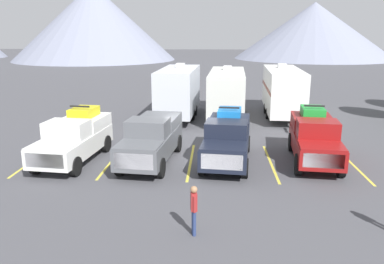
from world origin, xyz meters
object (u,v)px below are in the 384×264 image
at_px(pickup_truck_c, 227,138).
at_px(camper_trailer_a, 179,90).
at_px(person_a, 194,207).
at_px(pickup_truck_d, 314,137).
at_px(pickup_truck_a, 75,137).
at_px(camper_trailer_c, 283,90).
at_px(pickup_truck_b, 152,138).
at_px(camper_trailer_b, 227,91).

bearing_deg(pickup_truck_c, camper_trailer_a, 108.37).
height_order(pickup_truck_c, person_a, pickup_truck_c).
bearing_deg(camper_trailer_a, pickup_truck_d, -51.95).
height_order(pickup_truck_a, camper_trailer_c, camper_trailer_c).
relative_size(pickup_truck_c, pickup_truck_d, 1.04).
xyz_separation_m(pickup_truck_b, person_a, (2.37, -6.89, -0.22)).
relative_size(camper_trailer_b, camper_trailer_c, 1.00).
bearing_deg(camper_trailer_b, camper_trailer_a, -177.22).
distance_m(pickup_truck_b, pickup_truck_d, 7.77).
bearing_deg(pickup_truck_c, pickup_truck_b, -175.64).
xyz_separation_m(pickup_truck_a, camper_trailer_b, (7.56, 10.14, 0.76)).
height_order(pickup_truck_d, camper_trailer_a, camper_trailer_a).
bearing_deg(pickup_truck_a, camper_trailer_b, 53.31).
relative_size(pickup_truck_a, camper_trailer_c, 0.60).
bearing_deg(pickup_truck_d, pickup_truck_a, -177.20).
xyz_separation_m(camper_trailer_c, person_a, (-5.53, -17.69, -1.06)).
bearing_deg(person_a, camper_trailer_a, 96.74).
xyz_separation_m(pickup_truck_b, pickup_truck_d, (7.75, 0.53, 0.06)).
xyz_separation_m(camper_trailer_b, camper_trailer_c, (4.07, 0.69, 0.06)).
bearing_deg(camper_trailer_c, pickup_truck_d, -90.86).
distance_m(camper_trailer_a, camper_trailer_b, 3.46).
bearing_deg(pickup_truck_d, person_a, -125.92).
distance_m(camper_trailer_b, person_a, 17.09).
xyz_separation_m(pickup_truck_c, pickup_truck_d, (4.16, 0.25, 0.05)).
bearing_deg(pickup_truck_a, camper_trailer_c, 42.97).
distance_m(pickup_truck_a, pickup_truck_b, 3.72).
bearing_deg(camper_trailer_a, camper_trailer_c, 6.52).
bearing_deg(person_a, camper_trailer_b, 85.09).
bearing_deg(pickup_truck_d, pickup_truck_c, -176.51).
bearing_deg(person_a, pickup_truck_b, 108.99).
xyz_separation_m(pickup_truck_c, person_a, (-1.22, -7.17, -0.24)).
distance_m(pickup_truck_b, pickup_truck_c, 3.60).
distance_m(pickup_truck_d, camper_trailer_c, 10.30).
distance_m(pickup_truck_b, camper_trailer_a, 9.98).
xyz_separation_m(pickup_truck_b, camper_trailer_c, (7.90, 10.80, 0.84)).
relative_size(pickup_truck_a, pickup_truck_d, 0.99).
height_order(pickup_truck_b, person_a, pickup_truck_b).
relative_size(pickup_truck_c, camper_trailer_a, 0.68).
bearing_deg(pickup_truck_b, pickup_truck_c, 4.36).
height_order(camper_trailer_b, camper_trailer_c, camper_trailer_c).
relative_size(pickup_truck_c, camper_trailer_c, 0.63).
height_order(camper_trailer_a, camper_trailer_c, camper_trailer_a).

